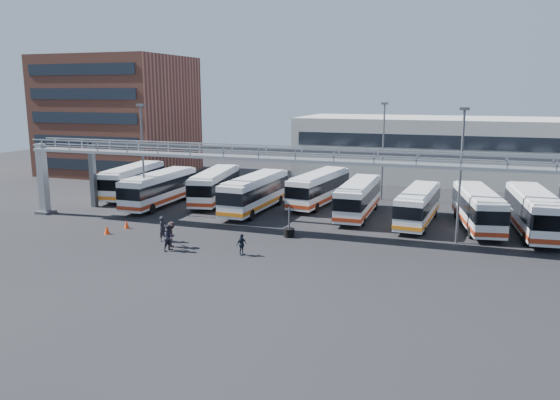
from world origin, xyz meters
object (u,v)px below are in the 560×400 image
(pedestrian_b, at_px, (169,238))
(pedestrian_d, at_px, (242,245))
(bus_2, at_px, (215,185))
(bus_0, at_px, (133,180))
(pedestrian_a, at_px, (163,229))
(pedestrian_c, at_px, (172,234))
(cone_right, at_px, (126,224))
(bus_7, at_px, (478,207))
(tire_stack, at_px, (289,232))
(bus_3, at_px, (255,192))
(bus_6, at_px, (418,205))
(bus_8, at_px, (534,211))
(light_pole_left, at_px, (143,153))
(bus_5, at_px, (358,197))
(bus_1, at_px, (160,188))
(light_pole_mid, at_px, (461,168))
(bus_4, at_px, (319,187))
(cone_left, at_px, (107,230))

(pedestrian_b, height_order, pedestrian_d, pedestrian_b)
(bus_2, bearing_deg, bus_0, 170.13)
(pedestrian_a, relative_size, pedestrian_d, 1.28)
(pedestrian_c, relative_size, cone_right, 2.75)
(cone_right, bearing_deg, bus_7, 19.04)
(pedestrian_c, bearing_deg, tire_stack, -78.22)
(pedestrian_b, bearing_deg, bus_2, 35.37)
(bus_2, bearing_deg, bus_3, -35.17)
(bus_6, xyz_separation_m, cone_right, (-23.04, -9.52, -1.37))
(bus_8, height_order, pedestrian_d, bus_8)
(bus_8, relative_size, pedestrian_d, 7.60)
(light_pole_left, distance_m, bus_5, 20.31)
(bus_7, xyz_separation_m, pedestrian_a, (-22.85, -12.16, -0.83))
(bus_6, bearing_deg, bus_1, -174.38)
(light_pole_mid, xyz_separation_m, bus_0, (-33.95, 7.91, -3.87))
(bus_6, xyz_separation_m, bus_7, (4.86, 0.11, 0.09))
(bus_4, distance_m, pedestrian_d, 18.42)
(light_pole_mid, relative_size, bus_6, 0.98)
(light_pole_left, distance_m, cone_left, 9.33)
(bus_3, xyz_separation_m, pedestrian_b, (-1.00, -14.24, -0.93))
(bus_7, distance_m, pedestrian_d, 20.76)
(bus_4, xyz_separation_m, pedestrian_b, (-6.04, -19.08, -0.87))
(light_pole_mid, height_order, pedestrian_c, light_pole_mid)
(light_pole_mid, height_order, pedestrian_a, light_pole_mid)
(light_pole_mid, distance_m, pedestrian_c, 22.00)
(light_pole_left, bearing_deg, cone_left, -80.74)
(cone_right, bearing_deg, bus_0, 121.58)
(bus_4, xyz_separation_m, pedestrian_a, (-7.80, -17.02, -0.86))
(tire_stack, bearing_deg, bus_6, 39.67)
(cone_right, bearing_deg, pedestrian_d, -17.69)
(bus_3, xyz_separation_m, cone_right, (-7.82, -9.66, -1.55))
(bus_2, distance_m, bus_8, 29.92)
(bus_1, distance_m, pedestrian_a, 13.50)
(pedestrian_d, xyz_separation_m, cone_left, (-12.55, 1.72, -0.40))
(bus_8, bearing_deg, bus_7, 167.24)
(cone_left, bearing_deg, pedestrian_c, -12.26)
(bus_4, height_order, pedestrian_b, bus_4)
(pedestrian_a, bearing_deg, bus_0, 51.61)
(bus_5, bearing_deg, bus_3, -174.08)
(light_pole_mid, xyz_separation_m, bus_7, (1.50, 5.26, -3.92))
(bus_2, bearing_deg, bus_8, -15.73)
(pedestrian_a, bearing_deg, bus_7, -50.78)
(bus_2, height_order, pedestrian_d, bus_2)
(bus_6, xyz_separation_m, bus_8, (9.08, -0.40, 0.20))
(pedestrian_a, bearing_deg, bus_4, -13.41)
(bus_5, relative_size, bus_7, 0.97)
(bus_1, xyz_separation_m, bus_5, (19.70, 1.90, -0.06))
(cone_left, bearing_deg, bus_6, 26.52)
(cone_left, bearing_deg, bus_3, 55.29)
(pedestrian_c, relative_size, pedestrian_d, 1.24)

